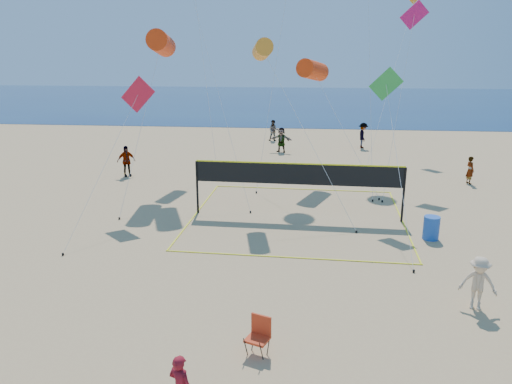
{
  "coord_description": "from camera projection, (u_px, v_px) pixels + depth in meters",
  "views": [
    {
      "loc": [
        1.22,
        -10.28,
        7.45
      ],
      "look_at": [
        -0.0,
        2.0,
        3.85
      ],
      "focal_mm": 35.0,
      "sensor_mm": 36.0,
      "label": 1
    }
  ],
  "objects": [
    {
      "name": "trash_barrel",
      "position": [
        431.0,
        228.0,
        19.99
      ],
      "size": [
        0.71,
        0.71,
        0.95
      ],
      "primitive_type": "cylinder",
      "rotation": [
        0.0,
        0.0,
        -0.13
      ],
      "color": "blue",
      "rests_on": "ground"
    },
    {
      "name": "far_person_3",
      "position": [
        274.0,
        131.0,
        40.94
      ],
      "size": [
        0.87,
        0.7,
        1.72
      ],
      "primitive_type": "imported",
      "rotation": [
        0.0,
        0.0,
        0.06
      ],
      "color": "gray",
      "rests_on": "ground"
    },
    {
      "name": "ground",
      "position": [
        248.0,
        368.0,
        12.02
      ],
      "size": [
        120.0,
        120.0,
        0.0
      ],
      "primitive_type": "plane",
      "color": "tan",
      "rests_on": "ground"
    },
    {
      "name": "ocean",
      "position": [
        297.0,
        101.0,
        71.25
      ],
      "size": [
        140.0,
        50.0,
        0.03
      ],
      "primitive_type": "cube",
      "color": "navy",
      "rests_on": "ground"
    },
    {
      "name": "kite_10",
      "position": [
        313.0,
        70.0,
        27.76
      ],
      "size": [
        4.49,
        5.47,
        6.88
      ],
      "rotation": [
        0.0,
        0.0,
        -0.41
      ],
      "color": "red",
      "rests_on": "ground"
    },
    {
      "name": "volleyball_net",
      "position": [
        298.0,
        180.0,
        22.23
      ],
      "size": [
        9.77,
        9.62,
        2.53
      ],
      "rotation": [
        0.0,
        0.0,
        -0.03
      ],
      "color": "black",
      "rests_on": "ground"
    },
    {
      "name": "far_person_2",
      "position": [
        470.0,
        170.0,
        28.06
      ],
      "size": [
        0.53,
        0.66,
        1.57
      ],
      "primitive_type": "imported",
      "rotation": [
        0.0,
        0.0,
        1.87
      ],
      "color": "gray",
      "rests_on": "ground"
    },
    {
      "name": "far_person_0",
      "position": [
        126.0,
        161.0,
        29.67
      ],
      "size": [
        1.15,
        0.98,
        1.85
      ],
      "primitive_type": "imported",
      "rotation": [
        0.0,
        0.0,
        0.59
      ],
      "color": "gray",
      "rests_on": "ground"
    },
    {
      "name": "kite_4",
      "position": [
        387.0,
        93.0,
        21.53
      ],
      "size": [
        1.42,
        6.92,
        6.64
      ],
      "rotation": [
        0.0,
        0.0,
        -0.2
      ],
      "color": "green",
      "rests_on": "ground"
    },
    {
      "name": "kite_3",
      "position": [
        135.0,
        101.0,
        22.31
      ],
      "size": [
        2.16,
        6.06,
        6.23
      ],
      "rotation": [
        0.0,
        0.0,
        0.02
      ],
      "color": "red",
      "rests_on": "ground"
    },
    {
      "name": "kite_9",
      "position": [
        411.0,
        10.0,
        34.66
      ],
      "size": [
        4.84,
        10.76,
        11.73
      ],
      "rotation": [
        0.0,
        0.0,
        -0.18
      ],
      "color": "orange",
      "rests_on": "ground"
    },
    {
      "name": "far_person_1",
      "position": [
        281.0,
        140.0,
        36.57
      ],
      "size": [
        1.75,
        0.94,
        1.8
      ],
      "primitive_type": "imported",
      "rotation": [
        0.0,
        0.0,
        -0.25
      ],
      "color": "gray",
      "rests_on": "ground"
    },
    {
      "name": "kite_0",
      "position": [
        161.0,
        43.0,
        25.86
      ],
      "size": [
        1.34,
        7.31,
        8.35
      ],
      "rotation": [
        0.0,
        0.0,
        0.09
      ],
      "color": "red",
      "rests_on": "ground"
    },
    {
      "name": "far_person_4",
      "position": [
        363.0,
        135.0,
        38.02
      ],
      "size": [
        0.74,
        1.26,
        1.93
      ],
      "primitive_type": "imported",
      "rotation": [
        0.0,
        0.0,
        1.55
      ],
      "color": "gray",
      "rests_on": "ground"
    },
    {
      "name": "kite_2",
      "position": [
        263.0,
        50.0,
        22.51
      ],
      "size": [
        4.88,
        4.58,
        7.86
      ],
      "rotation": [
        0.0,
        0.0,
        0.19
      ],
      "color": "orange",
      "rests_on": "ground"
    },
    {
      "name": "kite_5",
      "position": [
        413.0,
        25.0,
        27.34
      ],
      "size": [
        2.74,
        5.76,
        9.94
      ],
      "rotation": [
        0.0,
        0.0,
        0.21
      ],
      "color": "#CB1667",
      "rests_on": "ground"
    },
    {
      "name": "bystander_b",
      "position": [
        478.0,
        283.0,
        14.55
      ],
      "size": [
        1.19,
        0.89,
        1.64
      ],
      "primitive_type": "imported",
      "rotation": [
        0.0,
        0.0,
        -0.29
      ],
      "color": "beige",
      "rests_on": "ground"
    },
    {
      "name": "camp_chair",
      "position": [
        259.0,
        333.0,
        12.47
      ],
      "size": [
        0.68,
        0.79,
        1.12
      ],
      "rotation": [
        0.0,
        0.0,
        -0.37
      ],
      "color": "red",
      "rests_on": "ground"
    }
  ]
}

